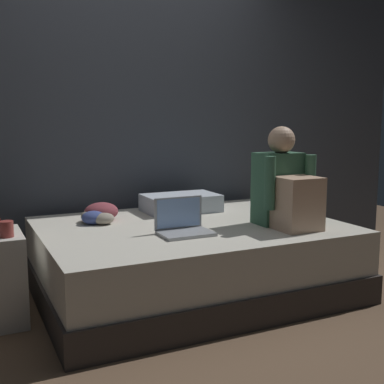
% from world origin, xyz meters
% --- Properties ---
extents(ground_plane, '(8.00, 8.00, 0.00)m').
position_xyz_m(ground_plane, '(0.00, 0.00, 0.00)').
color(ground_plane, brown).
extents(wall_back, '(5.60, 0.10, 2.70)m').
position_xyz_m(wall_back, '(0.00, 1.20, 1.35)').
color(wall_back, '#424751').
rests_on(wall_back, ground_plane).
extents(bed, '(2.00, 1.50, 0.47)m').
position_xyz_m(bed, '(0.20, 0.30, 0.23)').
color(bed, '#332D2B').
rests_on(bed, ground_plane).
extents(person_sitting, '(0.39, 0.44, 0.66)m').
position_xyz_m(person_sitting, '(0.74, -0.02, 0.72)').
color(person_sitting, '#38664C').
rests_on(person_sitting, bed).
extents(laptop, '(0.32, 0.23, 0.22)m').
position_xyz_m(laptop, '(0.04, 0.06, 0.53)').
color(laptop, '#9EA0A5').
rests_on(laptop, bed).
extents(pillow, '(0.56, 0.36, 0.13)m').
position_xyz_m(pillow, '(0.33, 0.75, 0.54)').
color(pillow, silver).
rests_on(pillow, bed).
extents(mug, '(0.08, 0.08, 0.09)m').
position_xyz_m(mug, '(-0.97, 0.20, 0.57)').
color(mug, '#933833').
rests_on(mug, nightstand).
extents(clothes_pile, '(0.27, 0.28, 0.13)m').
position_xyz_m(clothes_pile, '(-0.34, 0.62, 0.53)').
color(clothes_pile, gray).
rests_on(clothes_pile, bed).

